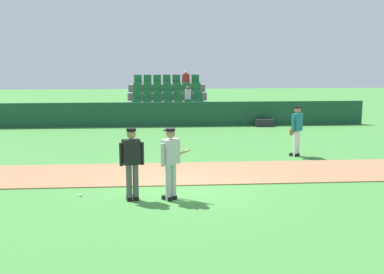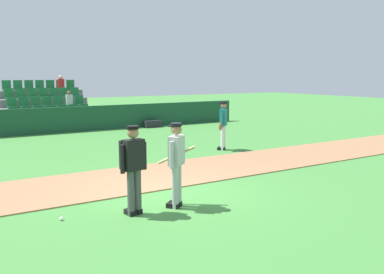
{
  "view_description": "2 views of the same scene",
  "coord_description": "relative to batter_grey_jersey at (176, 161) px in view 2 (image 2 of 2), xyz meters",
  "views": [
    {
      "loc": [
        -0.55,
        -11.74,
        3.4
      ],
      "look_at": [
        0.44,
        1.5,
        1.12
      ],
      "focal_mm": 43.28,
      "sensor_mm": 36.0,
      "label": 1
    },
    {
      "loc": [
        -4.05,
        -7.91,
        2.71
      ],
      "look_at": [
        1.32,
        1.08,
        1.08
      ],
      "focal_mm": 37.23,
      "sensor_mm": 36.0,
      "label": 2
    }
  ],
  "objects": [
    {
      "name": "ground_plane",
      "position": [
        0.25,
        0.93,
        -0.97
      ],
      "size": [
        80.0,
        80.0,
        0.0
      ],
      "primitive_type": "plane",
      "color": "#42843A"
    },
    {
      "name": "infield_dirt_path",
      "position": [
        0.25,
        2.56,
        -0.95
      ],
      "size": [
        28.0,
        2.71,
        0.03
      ],
      "primitive_type": "cube",
      "color": "#9E704C",
      "rests_on": "ground"
    },
    {
      "name": "dugout_fence",
      "position": [
        0.25,
        12.3,
        -0.36
      ],
      "size": [
        20.0,
        0.16,
        1.22
      ],
      "primitive_type": "cube",
      "color": "#19472D",
      "rests_on": "ground"
    },
    {
      "name": "stadium_bleachers",
      "position": [
        0.26,
        14.6,
        -0.24
      ],
      "size": [
        4.45,
        3.8,
        2.7
      ],
      "color": "slate",
      "rests_on": "ground"
    },
    {
      "name": "batter_grey_jersey",
      "position": [
        0.0,
        0.0,
        0.0
      ],
      "size": [
        0.72,
        0.69,
        1.76
      ],
      "color": "#B2B2B2",
      "rests_on": "ground"
    },
    {
      "name": "umpire_home_plate",
      "position": [
        -0.93,
        0.04,
        0.03
      ],
      "size": [
        0.58,
        0.36,
        1.76
      ],
      "color": "#4C4C4C",
      "rests_on": "ground"
    },
    {
      "name": "runner_teal_jersey",
      "position": [
        4.51,
        4.74,
        -0.01
      ],
      "size": [
        0.57,
        0.49,
        1.76
      ],
      "color": "white",
      "rests_on": "ground"
    },
    {
      "name": "baseball",
      "position": [
        -2.24,
        0.43,
        -0.93
      ],
      "size": [
        0.07,
        0.07,
        0.07
      ],
      "primitive_type": "sphere",
      "color": "white",
      "rests_on": "ground"
    },
    {
      "name": "equipment_bag",
      "position": [
        5.03,
        11.85,
        -0.79
      ],
      "size": [
        0.9,
        0.36,
        0.36
      ],
      "primitive_type": "cube",
      "color": "#232328",
      "rests_on": "ground"
    }
  ]
}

